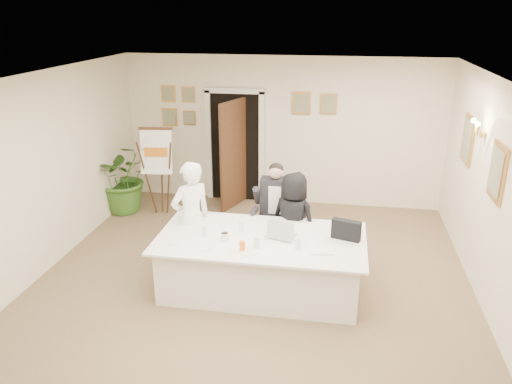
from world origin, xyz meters
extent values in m
plane|color=brown|center=(0.00, 0.00, 0.00)|extent=(7.00, 7.00, 0.00)
cube|color=white|center=(0.00, 0.00, 2.80)|extent=(6.00, 7.00, 0.02)
cube|color=beige|center=(0.00, 3.50, 1.40)|extent=(6.00, 0.10, 2.80)
cube|color=beige|center=(-3.00, 0.00, 1.40)|extent=(0.10, 7.00, 2.80)
cube|color=beige|center=(3.00, 0.00, 1.40)|extent=(0.10, 7.00, 2.80)
cube|color=black|center=(-0.90, 3.47, 1.05)|extent=(0.92, 0.06, 2.10)
cube|color=white|center=(-1.42, 3.44, 1.05)|extent=(0.10, 0.06, 2.20)
cube|color=white|center=(-0.38, 3.44, 1.05)|extent=(0.10, 0.06, 2.20)
cube|color=#321E10|center=(-0.85, 3.05, 1.03)|extent=(0.33, 0.81, 2.02)
cube|color=silver|center=(0.15, 0.15, 0.38)|extent=(2.54, 1.27, 0.75)
cube|color=silver|center=(0.15, 0.15, 0.76)|extent=(2.72, 1.45, 0.03)
cube|color=white|center=(-2.10, 2.35, 1.22)|extent=(0.58, 0.24, 0.79)
imported|color=white|center=(-0.90, 0.50, 0.82)|extent=(0.70, 0.70, 1.65)
imported|color=black|center=(0.50, 0.90, 0.72)|extent=(0.83, 0.71, 1.44)
imported|color=#356321|center=(-2.80, 2.50, 0.67)|extent=(1.58, 1.55, 1.33)
cube|color=black|center=(1.24, 0.28, 0.91)|extent=(0.39, 0.21, 0.26)
cube|color=white|center=(0.96, -0.14, 0.79)|extent=(0.30, 0.23, 0.03)
cylinder|color=white|center=(-0.89, -0.19, 0.78)|extent=(0.26, 0.26, 0.01)
cylinder|color=white|center=(-0.48, -0.27, 0.78)|extent=(0.22, 0.22, 0.01)
cylinder|color=white|center=(0.07, -0.31, 0.78)|extent=(0.25, 0.25, 0.01)
cylinder|color=silver|center=(-0.59, 0.06, 0.84)|extent=(0.07, 0.07, 0.14)
cylinder|color=silver|center=(0.15, -0.15, 0.84)|extent=(0.08, 0.08, 0.14)
cylinder|color=silver|center=(0.66, -0.11, 0.84)|extent=(0.08, 0.08, 0.14)
cylinder|color=silver|center=(-0.14, 0.30, 0.84)|extent=(0.08, 0.08, 0.14)
cylinder|color=orange|center=(-0.01, -0.28, 0.84)|extent=(0.09, 0.09, 0.13)
cylinder|color=silver|center=(-0.29, -0.03, 0.83)|extent=(0.11, 0.11, 0.11)
camera|label=1|loc=(1.10, -5.69, 3.60)|focal=35.00mm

